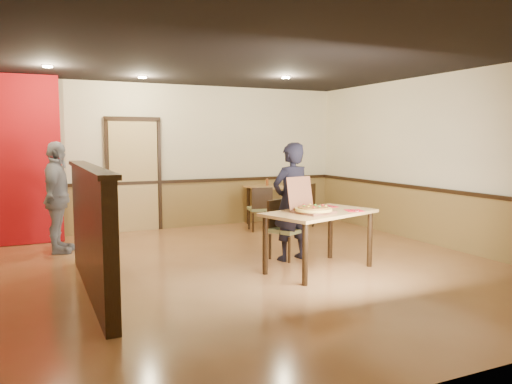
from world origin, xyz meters
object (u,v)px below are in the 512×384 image
(diner_chair, at_px, (283,227))
(diner, at_px, (291,202))
(pizza_box, at_px, (311,208))
(passerby, at_px, (57,198))
(side_chair_left, at_px, (261,207))
(side_chair_right, at_px, (303,204))
(main_table, at_px, (319,220))
(condiment, at_px, (267,182))
(side_table, at_px, (268,194))

(diner_chair, relative_size, diner, 0.51)
(pizza_box, bearing_deg, diner_chair, 71.92)
(passerby, bearing_deg, side_chair_left, -70.21)
(diner_chair, relative_size, side_chair_left, 1.02)
(diner_chair, height_order, side_chair_right, side_chair_right)
(main_table, relative_size, side_chair_left, 1.98)
(condiment, bearing_deg, side_chair_right, -53.75)
(main_table, xyz_separation_m, side_chair_right, (1.45, 2.92, -0.21))
(side_table, relative_size, condiment, 6.38)
(diner_chair, xyz_separation_m, side_table, (1.09, 2.72, 0.15))
(side_chair_left, xyz_separation_m, condiment, (0.46, 0.66, 0.41))
(diner_chair, xyz_separation_m, condiment, (1.08, 2.77, 0.40))
(main_table, height_order, side_chair_right, side_chair_right)
(side_chair_left, height_order, side_chair_right, side_chair_right)
(diner_chair, height_order, side_table, diner_chair)
(diner, xyz_separation_m, pizza_box, (-0.11, -0.73, 0.00))
(diner_chair, bearing_deg, side_chair_left, 48.70)
(diner_chair, xyz_separation_m, pizza_box, (-0.06, -0.86, 0.38))
(diner, bearing_deg, side_chair_left, -113.83)
(side_chair_left, bearing_deg, side_chair_right, -168.77)
(pizza_box, bearing_deg, diner, 67.25)
(pizza_box, height_order, condiment, pizza_box)
(side_chair_right, xyz_separation_m, side_table, (-0.48, 0.61, 0.14))
(side_chair_right, height_order, passerby, passerby)
(diner_chair, height_order, side_chair_left, diner_chair)
(diner, relative_size, passerby, 0.99)
(side_chair_right, height_order, condiment, condiment)
(condiment, bearing_deg, diner_chair, -111.36)
(diner_chair, relative_size, condiment, 6.23)
(diner, bearing_deg, passerby, -41.59)
(side_chair_right, bearing_deg, diner_chair, 25.50)
(side_table, relative_size, passerby, 0.51)
(pizza_box, bearing_deg, side_table, 57.99)
(diner_chair, bearing_deg, pizza_box, -118.58)
(side_chair_left, distance_m, side_chair_right, 0.94)
(side_table, bearing_deg, diner, -109.89)
(side_chair_left, bearing_deg, diner, 86.67)
(side_table, bearing_deg, condiment, 91.20)
(diner, distance_m, pizza_box, 0.74)
(side_table, distance_m, diner, 3.05)
(side_chair_left, height_order, passerby, passerby)
(passerby, bearing_deg, diner, -107.80)
(main_table, height_order, diner, diner)
(main_table, relative_size, passerby, 0.98)
(side_chair_right, relative_size, passerby, 0.51)
(diner, distance_m, passerby, 3.58)
(condiment, bearing_deg, side_chair_left, -124.88)
(passerby, xyz_separation_m, condiment, (4.06, 1.01, 0.01))
(diner, xyz_separation_m, condiment, (1.03, 2.91, 0.02))
(diner_chair, relative_size, passerby, 0.50)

